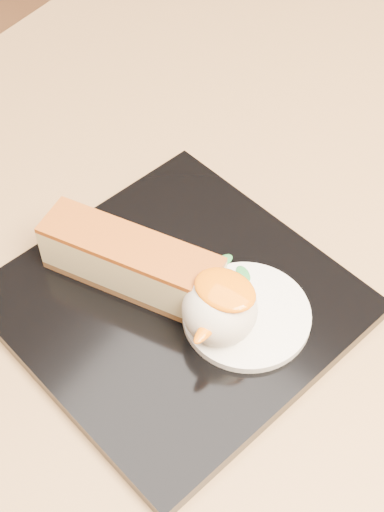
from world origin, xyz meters
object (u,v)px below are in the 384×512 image
Objects in this scene: dessert_plate at (176,303)px; ice_cream_scoop at (220,309)px; table at (282,356)px; cheesecake at (131,262)px.

ice_cream_scoop is at bearing -7.13° from dessert_plate.
table is at bearing 84.79° from ice_cream_scoop.
ice_cream_scoop reaches higher than table.
table is 0.22m from ice_cream_scoop.
table is at bearing 41.81° from cheesecake.
cheesecake is 0.08m from ice_cream_scoop.
ice_cream_scoop reaches higher than cheesecake.
table is 15.70× the size of ice_cream_scoop.
table is 0.20m from dessert_plate.
table is at bearing 63.35° from dessert_plate.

